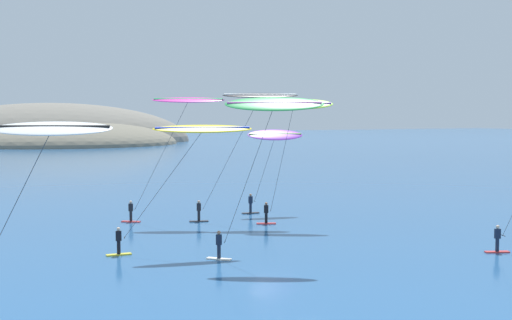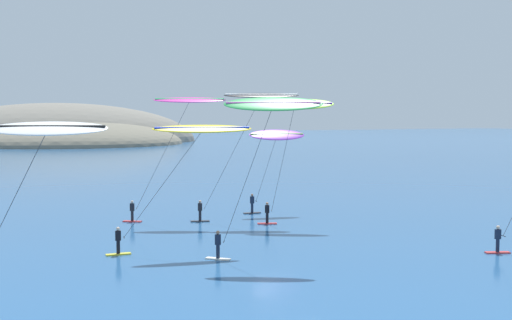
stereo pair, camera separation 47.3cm
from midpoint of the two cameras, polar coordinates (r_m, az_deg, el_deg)
headland_island at (r=202.61m, az=-16.62°, el=1.45°), size 86.51×65.94×24.40m
kitesurfer_lime at (r=49.32m, az=3.58°, el=4.35°), size 5.96×4.24×9.82m
kitesurfer_purple at (r=55.30m, az=1.95°, el=1.79°), size 5.48×2.52×7.28m
kitesurfer_magenta at (r=50.76m, az=-6.06°, el=4.54°), size 7.80×4.25×9.94m
kitesurfer_white at (r=26.63m, az=-18.15°, el=1.53°), size 6.76×3.99×8.28m
kitesurfer_yellow at (r=39.72m, az=-5.04°, el=1.96°), size 9.05×2.38×7.93m
kitesurfer_green at (r=36.91m, az=1.57°, el=4.14°), size 6.35×4.30×9.59m
kitesurfer_black at (r=50.68m, az=0.33°, el=4.97°), size 8.26×4.12×10.29m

